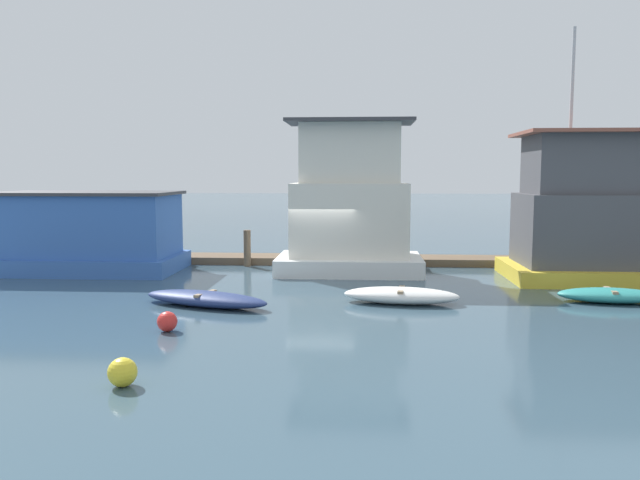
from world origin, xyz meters
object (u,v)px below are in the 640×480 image
(dinghy_teal, at_px, (610,295))
(mooring_post_near_right, at_px, (247,248))
(houseboat_white, at_px, (350,210))
(dinghy_navy, at_px, (205,299))
(dinghy_white, at_px, (401,295))
(houseboat_blue, at_px, (88,233))
(mooring_post_far_right, at_px, (607,254))
(buoy_red, at_px, (167,322))
(houseboat_yellow, at_px, (605,213))
(mooring_post_far_left, at_px, (150,245))
(buoy_yellow, at_px, (122,372))

(dinghy_teal, xyz_separation_m, mooring_post_near_right, (-12.02, 6.51, 0.53))
(houseboat_white, xyz_separation_m, mooring_post_near_right, (-4.22, 1.35, -1.65))
(mooring_post_near_right, bearing_deg, houseboat_white, -17.79)
(dinghy_navy, distance_m, dinghy_white, 5.67)
(dinghy_navy, bearing_deg, dinghy_white, 7.74)
(houseboat_blue, relative_size, mooring_post_near_right, 4.75)
(houseboat_blue, height_order, mooring_post_near_right, houseboat_blue)
(mooring_post_far_right, distance_m, buoy_red, 17.92)
(dinghy_navy, bearing_deg, houseboat_white, 58.33)
(houseboat_blue, xyz_separation_m, houseboat_white, (10.16, 0.35, 0.90))
(houseboat_yellow, bearing_deg, houseboat_white, 173.39)
(mooring_post_far_left, bearing_deg, buoy_red, -69.07)
(dinghy_white, relative_size, mooring_post_near_right, 2.34)
(dinghy_white, distance_m, mooring_post_near_right, 9.18)
(mooring_post_far_right, bearing_deg, dinghy_white, -140.42)
(houseboat_blue, relative_size, houseboat_white, 1.22)
(houseboat_blue, distance_m, houseboat_white, 10.21)
(mooring_post_far_left, distance_m, mooring_post_near_right, 4.07)
(houseboat_blue, distance_m, dinghy_navy, 8.78)
(mooring_post_far_left, bearing_deg, mooring_post_near_right, 0.00)
(houseboat_yellow, xyz_separation_m, mooring_post_far_right, (1.09, 2.41, -1.76))
(houseboat_white, bearing_deg, mooring_post_near_right, 162.21)
(houseboat_yellow, xyz_separation_m, buoy_red, (-13.26, -8.33, -2.14))
(houseboat_yellow, relative_size, buoy_yellow, 16.87)
(mooring_post_near_right, xyz_separation_m, mooring_post_far_right, (14.38, 0.00, -0.12))
(mooring_post_near_right, bearing_deg, buoy_red, -89.81)
(houseboat_yellow, xyz_separation_m, buoy_yellow, (-12.84, -12.22, -2.12))
(houseboat_white, height_order, dinghy_white, houseboat_white)
(dinghy_navy, xyz_separation_m, dinghy_white, (5.62, 0.76, 0.02))
(houseboat_blue, bearing_deg, dinghy_white, -24.41)
(mooring_post_far_left, relative_size, buoy_yellow, 3.26)
(houseboat_white, bearing_deg, buoy_red, -114.04)
(houseboat_white, distance_m, dinghy_navy, 7.90)
(dinghy_navy, relative_size, mooring_post_far_right, 3.28)
(dinghy_navy, bearing_deg, buoy_yellow, -88.11)
(dinghy_white, distance_m, dinghy_teal, 6.19)
(dinghy_teal, distance_m, mooring_post_far_right, 6.94)
(dinghy_white, relative_size, buoy_yellow, 6.66)
(buoy_yellow, bearing_deg, mooring_post_far_left, 107.20)
(dinghy_navy, height_order, buoy_red, buoy_red)
(buoy_yellow, bearing_deg, houseboat_yellow, 43.57)
(dinghy_white, bearing_deg, houseboat_yellow, 31.98)
(dinghy_navy, bearing_deg, dinghy_teal, 6.34)
(dinghy_teal, bearing_deg, dinghy_navy, -173.66)
(houseboat_yellow, height_order, dinghy_teal, houseboat_yellow)
(houseboat_white, bearing_deg, mooring_post_far_left, 170.73)
(dinghy_navy, xyz_separation_m, mooring_post_far_right, (14.15, 7.82, 0.41))
(mooring_post_far_right, height_order, buoy_yellow, mooring_post_far_right)
(houseboat_blue, relative_size, buoy_yellow, 13.49)
(houseboat_white, relative_size, mooring_post_far_left, 3.39)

